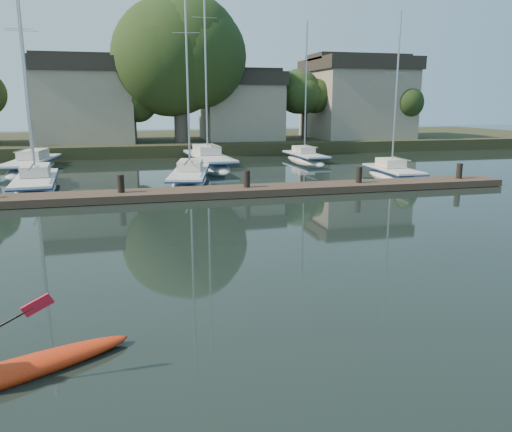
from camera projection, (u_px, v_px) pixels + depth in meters
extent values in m
plane|color=black|center=(259.00, 314.00, 10.73)|extent=(160.00, 160.00, 0.00)
cube|color=#4F3B2D|center=(186.00, 193.00, 23.92)|extent=(34.00, 2.00, 0.35)
cylinder|color=black|center=(121.00, 194.00, 23.18)|extent=(0.32, 0.32, 1.80)
cylinder|color=black|center=(247.00, 189.00, 24.61)|extent=(0.32, 0.32, 1.80)
cylinder|color=black|center=(359.00, 184.00, 26.05)|extent=(0.32, 0.32, 1.80)
cylinder|color=black|center=(459.00, 180.00, 27.48)|extent=(0.32, 0.32, 1.80)
ellipsoid|color=silver|center=(37.00, 195.00, 26.59)|extent=(2.78, 8.57, 1.88)
cube|color=silver|center=(35.00, 178.00, 26.40)|extent=(2.55, 7.05, 0.14)
cube|color=navy|center=(36.00, 180.00, 26.41)|extent=(2.64, 7.23, 0.08)
cube|color=beige|center=(36.00, 170.00, 26.78)|extent=(1.58, 2.47, 0.55)
cylinder|color=#9EA0A5|center=(24.00, 60.00, 25.30)|extent=(0.12, 0.12, 11.90)
cylinder|color=#9EA0A5|center=(32.00, 166.00, 25.05)|extent=(0.35, 3.20, 0.08)
cylinder|color=#9EA0A5|center=(21.00, 31.00, 24.98)|extent=(1.58, 0.16, 0.03)
ellipsoid|color=silver|center=(190.00, 186.00, 29.17)|extent=(3.70, 8.77, 1.80)
cube|color=silver|center=(190.00, 172.00, 28.98)|extent=(3.29, 7.25, 0.13)
cube|color=navy|center=(190.00, 173.00, 29.00)|extent=(3.40, 7.43, 0.08)
cube|color=beige|center=(190.00, 165.00, 29.40)|extent=(1.79, 2.61, 0.52)
cylinder|color=#9EA0A5|center=(187.00, 61.00, 27.85)|extent=(0.11, 0.11, 12.34)
cylinder|color=#9EA0A5|center=(187.00, 161.00, 27.57)|extent=(0.74, 3.19, 0.08)
cylinder|color=#9EA0A5|center=(186.00, 33.00, 27.52)|extent=(1.49, 0.34, 0.03)
ellipsoid|color=silver|center=(392.00, 182.00, 30.66)|extent=(2.28, 6.44, 1.72)
cube|color=silver|center=(393.00, 169.00, 30.48)|extent=(2.12, 5.29, 0.13)
cube|color=navy|center=(393.00, 170.00, 30.50)|extent=(2.20, 5.42, 0.07)
cube|color=beige|center=(391.00, 163.00, 30.77)|extent=(1.37, 1.85, 0.50)
cylinder|color=#9EA0A5|center=(396.00, 92.00, 29.65)|extent=(0.11, 0.11, 9.04)
cylinder|color=#9EA0A5|center=(401.00, 159.00, 29.41)|extent=(0.22, 2.41, 0.07)
cylinder|color=#9EA0A5|center=(397.00, 73.00, 29.41)|extent=(1.45, 0.12, 0.03)
ellipsoid|color=silver|center=(32.00, 174.00, 34.41)|extent=(3.36, 9.74, 2.01)
cube|color=silver|center=(31.00, 160.00, 34.20)|extent=(3.04, 8.02, 0.15)
cube|color=navy|center=(31.00, 162.00, 34.22)|extent=(3.15, 8.22, 0.08)
cube|color=beige|center=(33.00, 154.00, 34.67)|extent=(1.79, 2.83, 0.58)
cylinder|color=#9EA0A5|center=(22.00, 55.00, 32.94)|extent=(0.13, 0.13, 13.78)
cylinder|color=#9EA0A5|center=(23.00, 150.00, 32.63)|extent=(0.52, 3.61, 0.08)
cylinder|color=#9EA0A5|center=(19.00, 29.00, 32.57)|extent=(1.69, 0.24, 0.03)
ellipsoid|color=silver|center=(209.00, 169.00, 37.13)|extent=(2.94, 11.21, 2.11)
cube|color=silver|center=(209.00, 156.00, 36.90)|extent=(2.72, 9.21, 0.16)
cube|color=navy|center=(209.00, 157.00, 36.92)|extent=(2.82, 9.44, 0.09)
cube|color=beige|center=(207.00, 149.00, 37.43)|extent=(1.72, 3.19, 0.61)
cylinder|color=#9EA0A5|center=(205.00, 45.00, 35.48)|extent=(0.13, 0.13, 15.54)
cylinder|color=#9EA0A5|center=(213.00, 146.00, 35.16)|extent=(0.32, 4.22, 0.09)
cylinder|color=#9EA0A5|center=(205.00, 17.00, 35.07)|extent=(1.78, 0.13, 0.03)
ellipsoid|color=silver|center=(305.00, 164.00, 39.40)|extent=(2.07, 7.25, 1.71)
cube|color=silver|center=(305.00, 154.00, 39.22)|extent=(1.94, 5.95, 0.13)
cube|color=navy|center=(305.00, 155.00, 39.24)|extent=(2.02, 6.10, 0.07)
cube|color=beige|center=(304.00, 149.00, 39.55)|extent=(1.31, 2.05, 0.50)
cylinder|color=#9EA0A5|center=(306.00, 89.00, 38.32)|extent=(0.11, 0.11, 9.91)
cylinder|color=#9EA0A5|center=(311.00, 146.00, 38.05)|extent=(0.14, 2.74, 0.07)
cylinder|color=#9EA0A5|center=(306.00, 73.00, 38.05)|extent=(1.44, 0.06, 0.03)
cube|color=#283118|center=(154.00, 141.00, 52.21)|extent=(90.00, 24.00, 1.00)
cube|color=gray|center=(87.00, 108.00, 44.33)|extent=(8.00, 8.00, 6.00)
cube|color=#2B251F|center=(84.00, 66.00, 43.53)|extent=(8.40, 8.40, 1.20)
cube|color=gray|center=(240.00, 113.00, 47.79)|extent=(7.00, 7.00, 5.00)
cube|color=#2B251F|center=(240.00, 79.00, 47.10)|extent=(7.35, 7.35, 1.20)
cube|color=gray|center=(356.00, 105.00, 50.49)|extent=(9.00, 9.00, 6.50)
cube|color=#2B251F|center=(358.00, 65.00, 49.64)|extent=(9.45, 9.45, 1.20)
cylinder|color=#514641|center=(181.00, 114.00, 43.52)|extent=(1.20, 1.20, 5.00)
sphere|color=black|center=(179.00, 54.00, 42.41)|extent=(8.50, 8.50, 8.50)
cylinder|color=#514641|center=(134.00, 127.00, 43.28)|extent=(0.38, 0.38, 2.80)
sphere|color=black|center=(133.00, 101.00, 42.79)|extent=(2.72, 2.72, 2.72)
cylinder|color=#514641|center=(305.00, 122.00, 48.00)|extent=(0.50, 0.50, 3.20)
sphere|color=black|center=(305.00, 94.00, 47.42)|extent=(3.57, 3.57, 3.57)
cylinder|color=#514641|center=(406.00, 125.00, 49.04)|extent=(0.41, 0.41, 2.60)
sphere|color=black|center=(407.00, 103.00, 48.57)|extent=(2.89, 2.89, 2.89)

